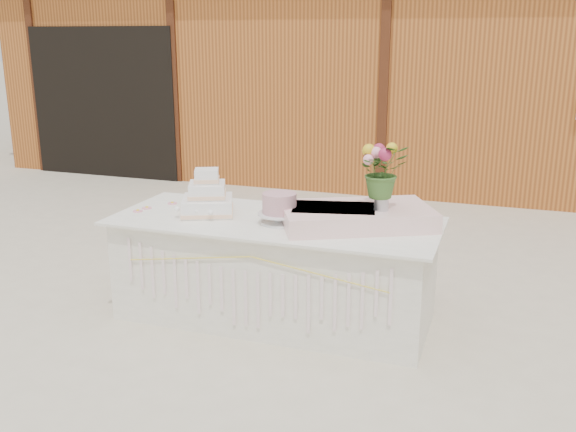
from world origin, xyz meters
name	(u,v)px	position (x,y,z in m)	size (l,w,h in m)	color
ground	(275,317)	(0.00, 0.00, 0.00)	(80.00, 80.00, 0.00)	beige
barn	(409,62)	(-0.01, 5.99, 1.68)	(12.60, 4.60, 3.30)	#AF6124
cake_table	(275,269)	(0.00, 0.00, 0.39)	(2.40, 1.00, 0.77)	white
wedding_cake	(207,199)	(-0.53, -0.01, 0.89)	(0.50, 0.50, 0.34)	white
pink_cake_stand	(279,207)	(0.07, -0.08, 0.90)	(0.31, 0.31, 0.22)	silver
satin_runner	(357,216)	(0.60, 0.07, 0.84)	(1.04, 0.60, 0.13)	#FFCDCD
flower_vase	(381,200)	(0.77, 0.05, 0.97)	(0.10, 0.10, 0.14)	silver
bouquet	(383,164)	(0.77, 0.05, 1.23)	(0.33, 0.29, 0.37)	#3A6227
loose_flowers	(155,206)	(-1.01, 0.02, 0.78)	(0.15, 0.36, 0.02)	pink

